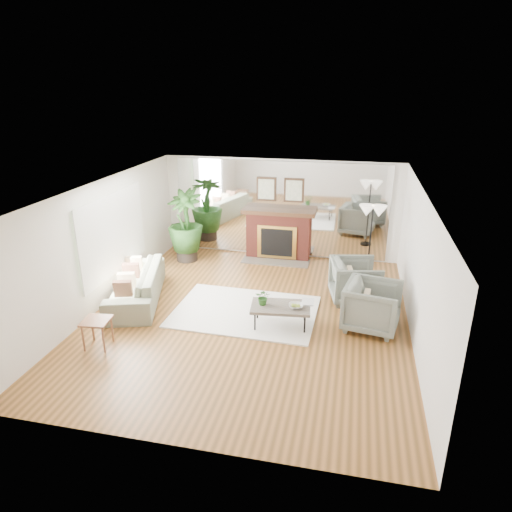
% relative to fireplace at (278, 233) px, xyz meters
% --- Properties ---
extents(ground, '(7.00, 7.00, 0.00)m').
position_rel_fireplace_xyz_m(ground, '(0.00, -3.26, -0.66)').
color(ground, brown).
rests_on(ground, ground).
extents(wall_left, '(0.02, 7.00, 2.50)m').
position_rel_fireplace_xyz_m(wall_left, '(-2.99, -3.26, 0.59)').
color(wall_left, silver).
rests_on(wall_left, ground).
extents(wall_right, '(0.02, 7.00, 2.50)m').
position_rel_fireplace_xyz_m(wall_right, '(2.99, -3.26, 0.59)').
color(wall_right, silver).
rests_on(wall_right, ground).
extents(wall_back, '(6.00, 0.02, 2.50)m').
position_rel_fireplace_xyz_m(wall_back, '(0.00, 0.23, 0.59)').
color(wall_back, silver).
rests_on(wall_back, ground).
extents(mirror_panel, '(5.40, 0.04, 2.40)m').
position_rel_fireplace_xyz_m(mirror_panel, '(0.00, 0.21, 0.59)').
color(mirror_panel, silver).
rests_on(mirror_panel, wall_back).
extents(window_panel, '(0.04, 2.40, 1.50)m').
position_rel_fireplace_xyz_m(window_panel, '(-2.96, -2.86, 0.69)').
color(window_panel, '#B2E09E').
rests_on(window_panel, wall_left).
extents(fireplace, '(1.85, 0.83, 2.05)m').
position_rel_fireplace_xyz_m(fireplace, '(0.00, 0.00, 0.00)').
color(fireplace, maroon).
rests_on(fireplace, ground).
extents(area_rug, '(2.81, 2.04, 0.03)m').
position_rel_fireplace_xyz_m(area_rug, '(-0.11, -3.11, -0.64)').
color(area_rug, white).
rests_on(area_rug, ground).
extents(coffee_table, '(1.14, 0.75, 0.43)m').
position_rel_fireplace_xyz_m(coffee_table, '(0.66, -3.53, -0.26)').
color(coffee_table, '#5F564B').
rests_on(coffee_table, ground).
extents(sofa, '(1.57, 2.53, 0.69)m').
position_rel_fireplace_xyz_m(sofa, '(-2.45, -3.06, -0.31)').
color(sofa, gray).
rests_on(sofa, ground).
extents(armchair_back, '(1.13, 1.11, 0.87)m').
position_rel_fireplace_xyz_m(armchair_back, '(1.97, -2.10, -0.22)').
color(armchair_back, gray).
rests_on(armchair_back, ground).
extents(armchair_front, '(1.13, 1.11, 0.89)m').
position_rel_fireplace_xyz_m(armchair_front, '(2.30, -3.22, -0.22)').
color(armchair_front, gray).
rests_on(armchair_front, ground).
extents(side_table, '(0.49, 0.49, 0.51)m').
position_rel_fireplace_xyz_m(side_table, '(-2.28, -4.86, -0.23)').
color(side_table, brown).
rests_on(side_table, ground).
extents(potted_ficus, '(1.02, 1.02, 1.82)m').
position_rel_fireplace_xyz_m(potted_ficus, '(-2.23, -0.67, 0.31)').
color(potted_ficus, black).
rests_on(potted_ficus, ground).
extents(floor_lamp, '(0.59, 0.33, 1.80)m').
position_rel_fireplace_xyz_m(floor_lamp, '(2.24, -1.14, 0.88)').
color(floor_lamp, black).
rests_on(floor_lamp, ground).
extents(tabletop_plant, '(0.28, 0.24, 0.30)m').
position_rel_fireplace_xyz_m(tabletop_plant, '(0.34, -3.55, -0.08)').
color(tabletop_plant, '#2F6124').
rests_on(tabletop_plant, coffee_table).
extents(fruit_bowl, '(0.31, 0.31, 0.07)m').
position_rel_fireplace_xyz_m(fruit_bowl, '(0.94, -3.55, -0.20)').
color(fruit_bowl, brown).
rests_on(fruit_bowl, coffee_table).
extents(book, '(0.24, 0.32, 0.02)m').
position_rel_fireplace_xyz_m(book, '(1.02, -3.30, -0.22)').
color(book, brown).
rests_on(book, coffee_table).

